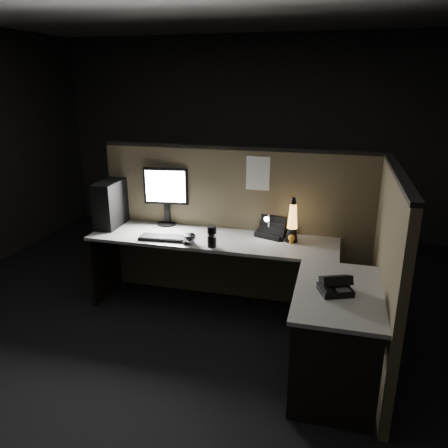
% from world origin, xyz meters
% --- Properties ---
extents(floor, '(6.00, 6.00, 0.00)m').
position_xyz_m(floor, '(0.00, 0.00, 0.00)').
color(floor, black).
rests_on(floor, ground).
extents(room_shell, '(6.00, 6.00, 6.00)m').
position_xyz_m(room_shell, '(0.00, 0.00, 1.62)').
color(room_shell, silver).
rests_on(room_shell, ground).
extents(partition_back, '(2.66, 0.06, 1.50)m').
position_xyz_m(partition_back, '(0.00, 0.93, 0.75)').
color(partition_back, brown).
rests_on(partition_back, ground).
extents(partition_right, '(0.06, 1.66, 1.50)m').
position_xyz_m(partition_right, '(1.33, 0.10, 0.75)').
color(partition_right, brown).
rests_on(partition_right, ground).
extents(desk, '(2.60, 1.60, 0.73)m').
position_xyz_m(desk, '(0.18, 0.25, 0.58)').
color(desk, '#ADAAA3').
rests_on(desk, ground).
extents(pc_tower, '(0.21, 0.44, 0.45)m').
position_xyz_m(pc_tower, '(-1.22, 0.69, 0.96)').
color(pc_tower, black).
rests_on(pc_tower, desk).
extents(monitor, '(0.45, 0.19, 0.57)m').
position_xyz_m(monitor, '(-0.70, 0.87, 1.08)').
color(monitor, black).
rests_on(monitor, desk).
extents(keyboard, '(0.49, 0.20, 0.02)m').
position_xyz_m(keyboard, '(-0.55, 0.46, 0.74)').
color(keyboard, black).
rests_on(keyboard, desk).
extents(mouse, '(0.11, 0.09, 0.04)m').
position_xyz_m(mouse, '(-0.31, 0.38, 0.75)').
color(mouse, black).
rests_on(mouse, desk).
extents(clip_lamp, '(0.04, 0.18, 0.23)m').
position_xyz_m(clip_lamp, '(0.35, 0.71, 0.86)').
color(clip_lamp, silver).
rests_on(clip_lamp, desk).
extents(organizer, '(0.31, 0.30, 0.19)m').
position_xyz_m(organizer, '(0.38, 0.80, 0.77)').
color(organizer, black).
rests_on(organizer, desk).
extents(lava_lamp, '(0.11, 0.11, 0.41)m').
position_xyz_m(lava_lamp, '(0.57, 0.69, 0.90)').
color(lava_lamp, black).
rests_on(lava_lamp, desk).
extents(travel_mug, '(0.08, 0.08, 0.19)m').
position_xyz_m(travel_mug, '(-0.09, 0.38, 0.82)').
color(travel_mug, black).
rests_on(travel_mug, desk).
extents(steel_mug, '(0.14, 0.14, 0.09)m').
position_xyz_m(steel_mug, '(-0.29, 0.40, 0.77)').
color(steel_mug, '#B5B4BB').
rests_on(steel_mug, desk).
extents(figurine, '(0.06, 0.06, 0.06)m').
position_xyz_m(figurine, '(0.58, 0.64, 0.78)').
color(figurine, orange).
rests_on(figurine, desk).
extents(pinned_paper, '(0.22, 0.00, 0.32)m').
position_xyz_m(pinned_paper, '(0.21, 0.90, 1.29)').
color(pinned_paper, white).
rests_on(pinned_paper, partition_back).
extents(desk_phone, '(0.26, 0.26, 0.13)m').
position_xyz_m(desk_phone, '(0.97, -0.23, 0.78)').
color(desk_phone, black).
rests_on(desk_phone, desk).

